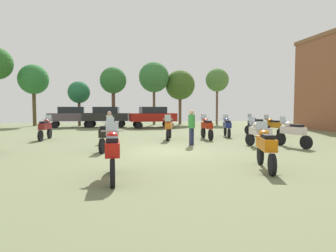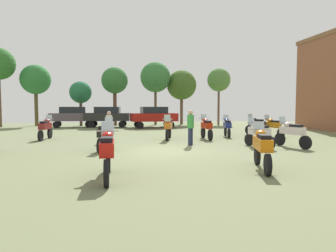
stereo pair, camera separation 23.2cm
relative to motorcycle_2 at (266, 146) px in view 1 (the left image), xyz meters
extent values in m
cube|color=#69714C|center=(-2.42, 4.29, -0.73)|extent=(44.00, 52.00, 0.02)
cylinder|color=black|center=(0.24, 0.75, -0.41)|extent=(0.31, 0.63, 0.63)
cylinder|color=black|center=(-0.26, -0.81, -0.41)|extent=(0.31, 0.63, 0.63)
cube|color=#CF6A0B|center=(-0.01, -0.03, 0.09)|extent=(0.77, 1.44, 0.36)
ellipsoid|color=#CF6A0B|center=(0.09, 0.27, 0.37)|extent=(0.45, 0.55, 0.24)
cube|color=black|center=(-0.08, -0.26, 0.33)|extent=(0.46, 0.62, 0.12)
cube|color=silver|center=(0.19, 0.60, 0.55)|extent=(0.39, 0.26, 0.39)
cylinder|color=#B7B7BC|center=(0.16, 0.50, 0.49)|extent=(0.60, 0.22, 0.04)
cylinder|color=black|center=(1.01, 9.26, -0.39)|extent=(0.13, 0.66, 0.66)
cylinder|color=black|center=(0.99, 7.79, -0.39)|extent=(0.13, 0.66, 0.66)
cube|color=#B3200A|center=(1.00, 8.53, 0.12)|extent=(0.38, 1.26, 0.36)
ellipsoid|color=#B3200A|center=(1.00, 8.81, 0.40)|extent=(0.33, 0.49, 0.24)
cube|color=black|center=(0.99, 8.31, 0.36)|extent=(0.31, 0.56, 0.12)
cube|color=silver|center=(1.01, 9.12, 0.58)|extent=(0.36, 0.16, 0.39)
cylinder|color=#B7B7BC|center=(1.01, 9.03, 0.52)|extent=(0.62, 0.05, 0.04)
cylinder|color=black|center=(-1.50, 8.14, -0.39)|extent=(0.31, 0.67, 0.67)
cylinder|color=black|center=(-1.05, 9.67, -0.39)|extent=(0.31, 0.67, 0.67)
cube|color=orange|center=(-1.28, 8.91, 0.13)|extent=(0.73, 1.40, 0.36)
ellipsoid|color=orange|center=(-1.36, 8.62, 0.41)|extent=(0.44, 0.55, 0.24)
cube|color=black|center=(-1.21, 9.14, 0.37)|extent=(0.45, 0.62, 0.12)
cube|color=silver|center=(-1.46, 8.29, 0.59)|extent=(0.39, 0.25, 0.39)
cylinder|color=#B7B7BC|center=(-1.43, 8.39, 0.53)|extent=(0.60, 0.21, 0.04)
cylinder|color=black|center=(2.17, 5.28, -0.42)|extent=(0.25, 0.61, 0.60)
cylinder|color=black|center=(2.49, 3.86, -0.42)|extent=(0.25, 0.61, 0.60)
cube|color=silver|center=(2.33, 4.57, 0.06)|extent=(0.62, 1.28, 0.36)
ellipsoid|color=silver|center=(2.27, 4.84, 0.34)|extent=(0.42, 0.54, 0.24)
cube|color=black|center=(2.38, 4.36, 0.30)|extent=(0.42, 0.61, 0.12)
cube|color=silver|center=(2.21, 5.14, 0.52)|extent=(0.38, 0.23, 0.39)
cylinder|color=#B7B7BC|center=(2.23, 5.05, 0.46)|extent=(0.61, 0.17, 0.04)
cylinder|color=black|center=(-4.65, 0.44, -0.39)|extent=(0.12, 0.67, 0.67)
cylinder|color=black|center=(-4.66, -1.14, -0.39)|extent=(0.12, 0.67, 0.67)
cube|color=red|center=(-4.65, -0.35, 0.13)|extent=(0.37, 1.34, 0.36)
ellipsoid|color=red|center=(-4.65, -0.04, 0.41)|extent=(0.32, 0.48, 0.24)
cube|color=black|center=(-4.65, -0.58, 0.37)|extent=(0.30, 0.56, 0.12)
cube|color=silver|center=(-4.65, 0.29, 0.59)|extent=(0.36, 0.15, 0.39)
cylinder|color=#B7B7BC|center=(-4.65, 0.19, 0.53)|extent=(0.62, 0.04, 0.04)
cylinder|color=black|center=(3.01, 10.54, -0.42)|extent=(0.26, 0.61, 0.60)
cylinder|color=black|center=(2.63, 8.98, -0.42)|extent=(0.26, 0.61, 0.60)
cube|color=navy|center=(2.82, 9.76, 0.06)|extent=(0.67, 1.41, 0.36)
ellipsoid|color=navy|center=(2.89, 10.06, 0.34)|extent=(0.42, 0.54, 0.24)
cube|color=black|center=(2.77, 9.53, 0.30)|extent=(0.42, 0.62, 0.12)
cube|color=silver|center=(2.98, 10.39, 0.52)|extent=(0.39, 0.23, 0.39)
cylinder|color=#B7B7BC|center=(2.95, 10.29, 0.46)|extent=(0.61, 0.18, 0.04)
cylinder|color=black|center=(5.67, 9.95, -0.42)|extent=(0.21, 0.62, 0.61)
cylinder|color=black|center=(5.89, 8.44, -0.42)|extent=(0.21, 0.62, 0.61)
cube|color=#C27415|center=(5.78, 9.20, 0.06)|extent=(0.54, 1.34, 0.36)
ellipsoid|color=#C27415|center=(5.74, 9.49, 0.34)|extent=(0.39, 0.52, 0.24)
cube|color=black|center=(5.82, 8.97, 0.30)|extent=(0.38, 0.60, 0.12)
cube|color=silver|center=(5.69, 9.81, 0.52)|extent=(0.38, 0.20, 0.39)
cylinder|color=#B7B7BC|center=(5.71, 9.71, 0.46)|extent=(0.62, 0.13, 0.04)
cylinder|color=black|center=(-4.71, 5.64, -0.40)|extent=(0.27, 0.65, 0.64)
cylinder|color=black|center=(-5.07, 4.15, -0.40)|extent=(0.27, 0.65, 0.64)
cube|color=black|center=(-4.89, 4.90, 0.10)|extent=(0.66, 1.36, 0.36)
ellipsoid|color=black|center=(-4.82, 5.18, 0.38)|extent=(0.43, 0.54, 0.24)
cube|color=black|center=(-4.94, 4.68, 0.34)|extent=(0.43, 0.62, 0.12)
cube|color=silver|center=(-4.74, 5.50, 0.56)|extent=(0.39, 0.23, 0.39)
cylinder|color=#B7B7BC|center=(-4.76, 5.41, 0.50)|extent=(0.61, 0.18, 0.04)
cylinder|color=black|center=(4.90, 10.89, -0.40)|extent=(0.30, 0.66, 0.65)
cylinder|color=black|center=(5.34, 9.47, -0.40)|extent=(0.30, 0.66, 0.65)
cube|color=black|center=(5.12, 10.18, 0.11)|extent=(0.71, 1.31, 0.36)
ellipsoid|color=black|center=(5.04, 10.45, 0.39)|extent=(0.45, 0.55, 0.24)
cube|color=black|center=(5.18, 9.97, 0.35)|extent=(0.45, 0.62, 0.12)
cube|color=silver|center=(4.95, 10.75, 0.57)|extent=(0.39, 0.25, 0.39)
cylinder|color=#B7B7BC|center=(4.97, 10.66, 0.51)|extent=(0.60, 0.21, 0.04)
cylinder|color=black|center=(3.76, 5.11, -0.40)|extent=(0.25, 0.65, 0.64)
cylinder|color=black|center=(4.10, 3.59, -0.40)|extent=(0.25, 0.65, 0.64)
cube|color=silver|center=(3.93, 4.35, 0.09)|extent=(0.64, 1.37, 0.36)
ellipsoid|color=silver|center=(3.87, 4.64, 0.37)|extent=(0.42, 0.54, 0.24)
cube|color=black|center=(3.98, 4.12, 0.33)|extent=(0.41, 0.61, 0.12)
cube|color=silver|center=(3.80, 4.96, 0.55)|extent=(0.38, 0.23, 0.39)
cylinder|color=#B7B7BC|center=(3.82, 4.87, 0.49)|extent=(0.61, 0.17, 0.04)
cylinder|color=black|center=(-8.46, 10.75, -0.40)|extent=(0.19, 0.65, 0.64)
cylinder|color=black|center=(-8.63, 9.20, -0.40)|extent=(0.19, 0.65, 0.64)
cube|color=maroon|center=(-8.54, 9.97, 0.10)|extent=(0.51, 1.36, 0.36)
ellipsoid|color=maroon|center=(-8.51, 10.27, 0.38)|extent=(0.37, 0.51, 0.24)
cube|color=black|center=(-8.57, 9.74, 0.34)|extent=(0.36, 0.59, 0.12)
cube|color=silver|center=(-8.47, 10.60, 0.56)|extent=(0.37, 0.19, 0.39)
cylinder|color=#B7B7BC|center=(-8.48, 10.50, 0.50)|extent=(0.62, 0.10, 0.04)
cylinder|color=black|center=(-2.22, 17.98, -0.40)|extent=(0.66, 0.28, 0.64)
cylinder|color=black|center=(-2.36, 19.41, -0.40)|extent=(0.66, 0.28, 0.64)
cylinder|color=black|center=(0.69, 18.26, -0.40)|extent=(0.66, 0.28, 0.64)
cylinder|color=black|center=(0.55, 19.69, -0.40)|extent=(0.66, 0.28, 0.64)
cube|color=#9E1710|center=(-0.83, 18.84, 0.29)|extent=(4.45, 2.20, 0.75)
cube|color=black|center=(-0.83, 18.84, 0.97)|extent=(2.51, 1.80, 0.61)
cylinder|color=black|center=(-6.72, 20.20, -0.40)|extent=(0.66, 0.30, 0.64)
cylinder|color=black|center=(-6.53, 21.63, -0.40)|extent=(0.66, 0.30, 0.64)
cylinder|color=black|center=(-3.82, 19.82, -0.40)|extent=(0.66, 0.30, 0.64)
cylinder|color=black|center=(-3.63, 21.25, -0.40)|extent=(0.66, 0.30, 0.64)
cube|color=black|center=(-5.18, 20.72, 0.29)|extent=(4.50, 2.34, 0.75)
cube|color=black|center=(-5.18, 20.72, 0.97)|extent=(2.55, 1.88, 0.61)
cylinder|color=black|center=(-9.91, 20.31, -0.40)|extent=(0.65, 0.26, 0.64)
cylinder|color=black|center=(-10.01, 21.75, -0.40)|extent=(0.65, 0.26, 0.64)
cylinder|color=black|center=(-7.00, 20.51, -0.40)|extent=(0.65, 0.26, 0.64)
cylinder|color=black|center=(-7.09, 21.94, -0.40)|extent=(0.65, 0.26, 0.64)
cube|color=#51454E|center=(-8.50, 21.13, 0.29)|extent=(4.41, 2.08, 0.75)
cube|color=black|center=(-8.50, 21.13, 0.97)|extent=(2.46, 1.74, 0.61)
cylinder|color=#2C2846|center=(-4.78, 8.37, -0.30)|extent=(0.14, 0.14, 0.83)
cylinder|color=#2C2846|center=(-4.79, 8.20, -0.30)|extent=(0.14, 0.14, 0.83)
cylinder|color=silver|center=(-4.79, 8.28, 0.44)|extent=(0.35, 0.35, 0.66)
sphere|color=tan|center=(-4.79, 8.28, 0.88)|extent=(0.23, 0.23, 0.23)
cylinder|color=#282E4D|center=(-0.75, 5.94, -0.29)|extent=(0.14, 0.14, 0.87)
cylinder|color=#282E4D|center=(-0.61, 6.04, -0.29)|extent=(0.14, 0.14, 0.87)
cylinder|color=#328836|center=(-0.68, 5.99, 0.49)|extent=(0.47, 0.47, 0.69)
sphere|color=tan|center=(-0.68, 5.99, 0.95)|extent=(0.24, 0.24, 0.24)
cylinder|color=brown|center=(7.52, 24.06, 1.56)|extent=(0.25, 0.25, 4.55)
sphere|color=#4D7D3A|center=(7.52, 24.06, 4.44)|extent=(2.70, 2.70, 2.70)
cylinder|color=#4D4024|center=(-12.60, 24.14, 1.36)|extent=(0.36, 0.36, 4.17)
sphere|color=#2B7133|center=(-12.60, 24.14, 4.14)|extent=(3.06, 3.06, 3.06)
cylinder|color=brown|center=(-4.46, 23.54, 1.39)|extent=(0.38, 0.38, 4.22)
sphere|color=#306B31|center=(-4.46, 23.54, 4.14)|extent=(2.83, 2.83, 2.83)
cylinder|color=brown|center=(-7.98, 23.14, 0.78)|extent=(0.29, 0.29, 3.01)
sphere|color=#24663E|center=(-7.98, 23.14, 2.80)|extent=(2.27, 2.27, 2.27)
cylinder|color=brown|center=(0.01, 23.88, 1.56)|extent=(0.29, 0.29, 4.55)
sphere|color=#377339|center=(0.01, 23.88, 4.59)|extent=(3.36, 3.36, 3.36)
cylinder|color=brown|center=(3.12, 24.34, 1.16)|extent=(0.34, 0.34, 3.76)
sphere|color=#3E6124|center=(3.12, 24.34, 3.81)|extent=(3.39, 3.39, 3.39)
camera|label=1|loc=(-4.66, -8.06, 1.18)|focal=30.72mm
camera|label=2|loc=(-4.43, -8.10, 1.18)|focal=30.72mm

